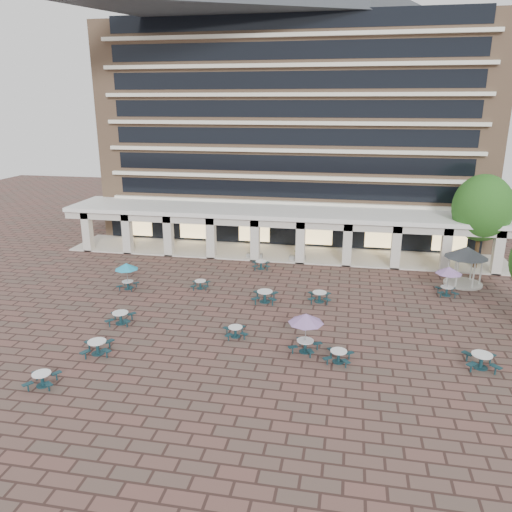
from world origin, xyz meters
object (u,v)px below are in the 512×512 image
object	(u,v)px
picnic_table_1	(97,346)
planter_left	(255,254)
picnic_table_0	(42,378)
gazebo	(466,256)
planter_right	(297,256)
picnic_table_2	(235,331)

from	to	relation	value
picnic_table_1	planter_left	xyz separation A→B (m)	(5.52, 20.15, -0.05)
picnic_table_0	picnic_table_1	size ratio (longest dim) A/B	0.85
gazebo	planter_right	world-z (taller)	gazebo
planter_right	picnic_table_0	bearing A→B (deg)	-114.20
picnic_table_1	planter_right	xyz separation A→B (m)	(9.59, 20.15, -0.05)
picnic_table_0	gazebo	size ratio (longest dim) A/B	0.54
picnic_table_1	planter_left	size ratio (longest dim) A/B	1.45
picnic_table_0	planter_right	distance (m)	26.20
picnic_table_1	planter_right	size ratio (longest dim) A/B	1.45
picnic_table_0	picnic_table_2	bearing A→B (deg)	29.46
planter_right	picnic_table_1	bearing A→B (deg)	-115.46
picnic_table_2	planter_left	distance (m)	16.56
picnic_table_2	planter_left	xyz separation A→B (m)	(-1.94, 16.45, 0.04)
gazebo	picnic_table_0	bearing A→B (deg)	-140.74
planter_left	picnic_table_1	bearing A→B (deg)	-105.33
picnic_table_1	planter_right	bearing A→B (deg)	45.60
gazebo	planter_right	distance (m)	14.55
picnic_table_0	gazebo	world-z (taller)	gazebo
picnic_table_0	planter_right	size ratio (longest dim) A/B	1.23
planter_right	gazebo	bearing A→B (deg)	-15.05
gazebo	planter_right	size ratio (longest dim) A/B	2.26
planter_left	gazebo	bearing A→B (deg)	-11.75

